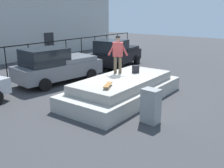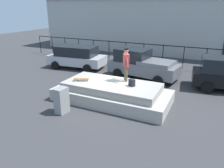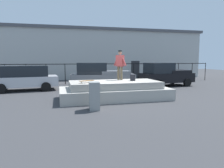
{
  "view_description": "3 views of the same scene",
  "coord_description": "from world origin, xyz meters",
  "px_view_note": "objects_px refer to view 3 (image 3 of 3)",
  "views": [
    {
      "loc": [
        -9.02,
        -6.43,
        3.75
      ],
      "look_at": [
        0.2,
        0.45,
        0.51
      ],
      "focal_mm": 41.59,
      "sensor_mm": 36.0,
      "label": 1
    },
    {
      "loc": [
        4.46,
        -9.57,
        4.67
      ],
      "look_at": [
        -0.51,
        0.79,
        0.49
      ],
      "focal_mm": 34.47,
      "sensor_mm": 36.0,
      "label": 2
    },
    {
      "loc": [
        -2.99,
        -11.22,
        2.17
      ],
      "look_at": [
        0.1,
        0.64,
        0.71
      ],
      "focal_mm": 33.29,
      "sensor_mm": 36.0,
      "label": 3
    }
  ],
  "objects_px": {
    "car_grey_pickup_mid": "(101,76)",
    "car_black_pickup_far": "(165,75)",
    "utility_box": "(94,96)",
    "car_silver_hatchback_near": "(24,77)",
    "skateboard": "(87,81)",
    "skateboarder": "(120,63)",
    "backpack": "(133,78)"
  },
  "relations": [
    {
      "from": "skateboard",
      "to": "car_silver_hatchback_near",
      "type": "relative_size",
      "value": 0.18
    },
    {
      "from": "car_silver_hatchback_near",
      "to": "car_grey_pickup_mid",
      "type": "distance_m",
      "value": 5.41
    },
    {
      "from": "car_grey_pickup_mid",
      "to": "skateboard",
      "type": "bearing_deg",
      "value": -109.49
    },
    {
      "from": "car_grey_pickup_mid",
      "to": "car_black_pickup_far",
      "type": "bearing_deg",
      "value": -0.66
    },
    {
      "from": "car_black_pickup_far",
      "to": "utility_box",
      "type": "xyz_separation_m",
      "value": [
        -6.98,
        -6.55,
        -0.33
      ]
    },
    {
      "from": "backpack",
      "to": "car_silver_hatchback_near",
      "type": "distance_m",
      "value": 7.81
    },
    {
      "from": "skateboarder",
      "to": "car_grey_pickup_mid",
      "type": "relative_size",
      "value": 0.34
    },
    {
      "from": "backpack",
      "to": "car_black_pickup_far",
      "type": "bearing_deg",
      "value": -110.91
    },
    {
      "from": "backpack",
      "to": "car_black_pickup_far",
      "type": "distance_m",
      "value": 6.18
    },
    {
      "from": "car_black_pickup_far",
      "to": "utility_box",
      "type": "bearing_deg",
      "value": -136.82
    },
    {
      "from": "backpack",
      "to": "skateboarder",
      "type": "bearing_deg",
      "value": -22.72
    },
    {
      "from": "skateboarder",
      "to": "utility_box",
      "type": "distance_m",
      "value": 3.73
    },
    {
      "from": "car_grey_pickup_mid",
      "to": "car_black_pickup_far",
      "type": "xyz_separation_m",
      "value": [
        5.35,
        -0.06,
        -0.01
      ]
    },
    {
      "from": "car_silver_hatchback_near",
      "to": "utility_box",
      "type": "bearing_deg",
      "value": -60.75
    },
    {
      "from": "car_silver_hatchback_near",
      "to": "utility_box",
      "type": "xyz_separation_m",
      "value": [
        3.78,
        -6.75,
        -0.32
      ]
    },
    {
      "from": "skateboarder",
      "to": "car_silver_hatchback_near",
      "type": "distance_m",
      "value": 7.06
    },
    {
      "from": "backpack",
      "to": "utility_box",
      "type": "distance_m",
      "value": 3.44
    },
    {
      "from": "skateboarder",
      "to": "backpack",
      "type": "xyz_separation_m",
      "value": [
        0.57,
        -0.62,
        -0.81
      ]
    },
    {
      "from": "backpack",
      "to": "utility_box",
      "type": "relative_size",
      "value": 0.29
    },
    {
      "from": "utility_box",
      "to": "skateboard",
      "type": "bearing_deg",
      "value": 97.51
    },
    {
      "from": "skateboarder",
      "to": "utility_box",
      "type": "bearing_deg",
      "value": -125.26
    },
    {
      "from": "skateboarder",
      "to": "car_silver_hatchback_near",
      "type": "xyz_separation_m",
      "value": [
        -5.78,
        3.92,
        -1.04
      ]
    },
    {
      "from": "skateboard",
      "to": "car_black_pickup_far",
      "type": "xyz_separation_m",
      "value": [
        7.06,
        4.75,
        -0.14
      ]
    },
    {
      "from": "backpack",
      "to": "car_grey_pickup_mid",
      "type": "relative_size",
      "value": 0.07
    },
    {
      "from": "utility_box",
      "to": "car_grey_pickup_mid",
      "type": "bearing_deg",
      "value": 81.18
    },
    {
      "from": "backpack",
      "to": "skateboard",
      "type": "bearing_deg",
      "value": 33.56
    },
    {
      "from": "utility_box",
      "to": "car_silver_hatchback_near",
      "type": "bearing_deg",
      "value": 124.23
    },
    {
      "from": "skateboarder",
      "to": "backpack",
      "type": "bearing_deg",
      "value": -47.29
    },
    {
      "from": "skateboard",
      "to": "car_black_pickup_far",
      "type": "height_order",
      "value": "car_black_pickup_far"
    },
    {
      "from": "car_black_pickup_far",
      "to": "skateboard",
      "type": "bearing_deg",
      "value": -146.05
    },
    {
      "from": "backpack",
      "to": "utility_box",
      "type": "height_order",
      "value": "backpack"
    },
    {
      "from": "skateboard",
      "to": "car_silver_hatchback_near",
      "type": "bearing_deg",
      "value": 126.76
    }
  ]
}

